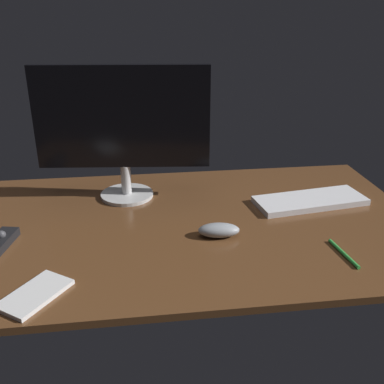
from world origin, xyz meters
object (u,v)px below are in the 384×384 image
at_px(keyboard, 310,201).
at_px(pen, 344,253).
at_px(computer_mouse, 219,230).
at_px(monitor, 123,124).
at_px(notepad, 35,294).

distance_m(keyboard, pen, 0.32).
height_order(keyboard, computer_mouse, computer_mouse).
bearing_deg(keyboard, monitor, 158.99).
bearing_deg(pen, keyboard, 168.01).
height_order(notepad, pen, notepad).
relative_size(keyboard, computer_mouse, 3.10).
xyz_separation_m(notepad, pen, (0.77, 0.08, -0.00)).
bearing_deg(notepad, computer_mouse, 25.33).
xyz_separation_m(keyboard, pen, (-0.03, -0.32, -0.01)).
bearing_deg(pen, computer_mouse, -120.97).
bearing_deg(keyboard, computer_mouse, -160.37).
height_order(keyboard, notepad, keyboard).
xyz_separation_m(monitor, notepad, (-0.20, -0.54, -0.25)).
bearing_deg(monitor, computer_mouse, -44.64).
xyz_separation_m(monitor, pen, (0.57, -0.46, -0.25)).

